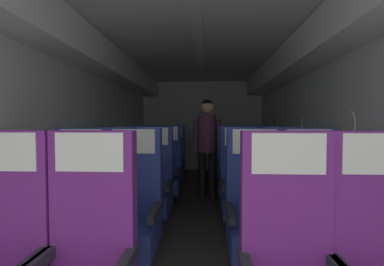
{
  "coord_description": "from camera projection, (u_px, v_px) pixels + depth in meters",
  "views": [
    {
      "loc": [
        0.11,
        0.05,
        1.19
      ],
      "look_at": [
        -0.12,
        4.39,
        1.03
      ],
      "focal_mm": 24.84,
      "sensor_mm": 36.0,
      "label": 1
    }
  ],
  "objects": [
    {
      "name": "seat_c_right_aisle",
      "position": [
        283.0,
        189.0,
        2.9
      ],
      "size": [
        0.47,
        0.5,
        1.15
      ],
      "color": "#38383D",
      "rests_on": "ground"
    },
    {
      "name": "seat_b_right_window",
      "position": [
        256.0,
        214.0,
        2.08
      ],
      "size": [
        0.47,
        0.5,
        1.15
      ],
      "color": "#38383D",
      "rests_on": "ground"
    },
    {
      "name": "seat_e_left_window",
      "position": [
        147.0,
        164.0,
        4.71
      ],
      "size": [
        0.47,
        0.5,
        1.15
      ],
      "color": "#38383D",
      "rests_on": "ground"
    },
    {
      "name": "seat_d_right_window",
      "position": [
        234.0,
        173.0,
        3.8
      ],
      "size": [
        0.47,
        0.5,
        1.15
      ],
      "color": "#38383D",
      "rests_on": "ground"
    },
    {
      "name": "ground",
      "position": [
        198.0,
        216.0,
        3.43
      ],
      "size": [
        3.3,
        7.27,
        0.02
      ],
      "primitive_type": "cube",
      "color": "#3D3833"
    },
    {
      "name": "seat_b_left_aisle",
      "position": [
        131.0,
        213.0,
        2.12
      ],
      "size": [
        0.47,
        0.5,
        1.15
      ],
      "color": "#38383D",
      "rests_on": "ground"
    },
    {
      "name": "seat_e_right_aisle",
      "position": [
        254.0,
        164.0,
        4.63
      ],
      "size": [
        0.47,
        0.5,
        1.15
      ],
      "color": "#38383D",
      "rests_on": "ground"
    },
    {
      "name": "seat_d_left_aisle",
      "position": [
        165.0,
        173.0,
        3.85
      ],
      "size": [
        0.47,
        0.5,
        1.15
      ],
      "color": "#38383D",
      "rests_on": "ground"
    },
    {
      "name": "fuselage_shell",
      "position": [
        198.0,
        88.0,
        3.61
      ],
      "size": [
        3.18,
        6.92,
        2.32
      ],
      "color": "silver",
      "rests_on": "ground"
    },
    {
      "name": "seat_d_right_aisle",
      "position": [
        265.0,
        174.0,
        3.78
      ],
      "size": [
        0.47,
        0.5,
        1.15
      ],
      "color": "#38383D",
      "rests_on": "ground"
    },
    {
      "name": "seat_e_right_window",
      "position": [
        229.0,
        164.0,
        4.64
      ],
      "size": [
        0.47,
        0.5,
        1.15
      ],
      "color": "#38383D",
      "rests_on": "ground"
    },
    {
      "name": "seat_d_left_window",
      "position": [
        134.0,
        173.0,
        3.87
      ],
      "size": [
        0.47,
        0.5,
        1.15
      ],
      "color": "#38383D",
      "rests_on": "ground"
    },
    {
      "name": "seat_b_left_window",
      "position": [
        77.0,
        212.0,
        2.15
      ],
      "size": [
        0.47,
        0.5,
        1.15
      ],
      "color": "#38383D",
      "rests_on": "ground"
    },
    {
      "name": "seat_c_left_aisle",
      "position": [
        152.0,
        187.0,
        3.0
      ],
      "size": [
        0.47,
        0.5,
        1.15
      ],
      "color": "#38383D",
      "rests_on": "ground"
    },
    {
      "name": "flight_attendant",
      "position": [
        207.0,
        138.0,
        4.17
      ],
      "size": [
        0.43,
        0.28,
        1.57
      ],
      "rotation": [
        0.0,
        0.0,
        3.17
      ],
      "color": "black",
      "rests_on": "ground"
    },
    {
      "name": "seat_e_left_aisle",
      "position": [
        171.0,
        164.0,
        4.71
      ],
      "size": [
        0.47,
        0.5,
        1.15
      ],
      "color": "#38383D",
      "rests_on": "ground"
    },
    {
      "name": "seat_b_right_aisle",
      "position": [
        312.0,
        215.0,
        2.06
      ],
      "size": [
        0.47,
        0.5,
        1.15
      ],
      "color": "#38383D",
      "rests_on": "ground"
    },
    {
      "name": "seat_c_left_window",
      "position": [
        114.0,
        186.0,
        3.01
      ],
      "size": [
        0.47,
        0.5,
        1.15
      ],
      "color": "#38383D",
      "rests_on": "ground"
    },
    {
      "name": "seat_c_right_window",
      "position": [
        241.0,
        188.0,
        2.93
      ],
      "size": [
        0.47,
        0.5,
        1.15
      ],
      "color": "#38383D",
      "rests_on": "ground"
    }
  ]
}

